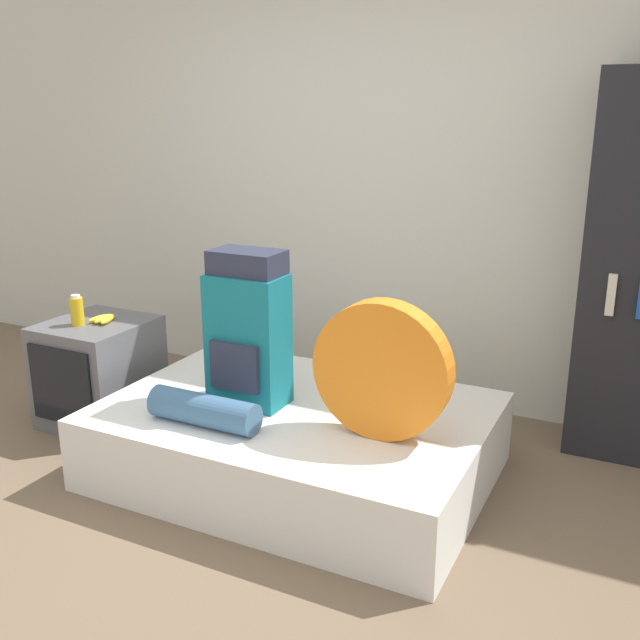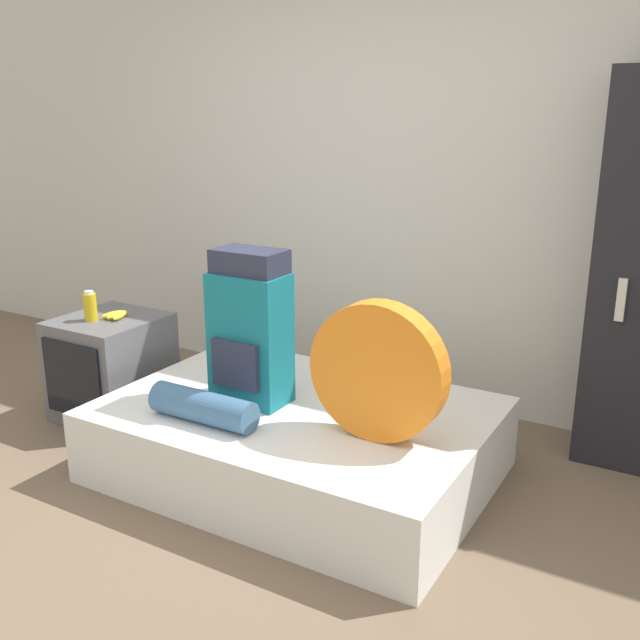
# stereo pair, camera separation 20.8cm
# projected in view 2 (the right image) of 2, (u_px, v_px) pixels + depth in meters

# --- Properties ---
(ground_plane) EXTENTS (16.00, 16.00, 0.00)m
(ground_plane) POSITION_uv_depth(u_px,v_px,m) (192.00, 549.00, 2.93)
(ground_plane) COLOR brown
(wall_back) EXTENTS (8.00, 0.05, 2.60)m
(wall_back) POSITION_uv_depth(u_px,v_px,m) (399.00, 186.00, 4.19)
(wall_back) COLOR silver
(wall_back) RESTS_ON ground_plane
(bed) EXTENTS (1.81, 1.28, 0.36)m
(bed) POSITION_uv_depth(u_px,v_px,m) (298.00, 439.00, 3.49)
(bed) COLOR white
(bed) RESTS_ON ground_plane
(backpack) EXTENTS (0.36, 0.26, 0.75)m
(backpack) POSITION_uv_depth(u_px,v_px,m) (250.00, 330.00, 3.40)
(backpack) COLOR #14707F
(backpack) RESTS_ON bed
(tent_bag) EXTENTS (0.61, 0.11, 0.61)m
(tent_bag) POSITION_uv_depth(u_px,v_px,m) (378.00, 371.00, 3.02)
(tent_bag) COLOR orange
(tent_bag) RESTS_ON bed
(sleeping_roll) EXTENTS (0.53, 0.15, 0.15)m
(sleeping_roll) POSITION_uv_depth(u_px,v_px,m) (203.00, 407.00, 3.24)
(sleeping_roll) COLOR #3D668E
(sleeping_roll) RESTS_ON bed
(television) EXTENTS (0.53, 0.58, 0.59)m
(television) POSITION_uv_depth(u_px,v_px,m) (112.00, 367.00, 4.14)
(television) COLOR #5B5B60
(television) RESTS_ON ground_plane
(canister) EXTENTS (0.07, 0.07, 0.17)m
(canister) POSITION_uv_depth(u_px,v_px,m) (90.00, 306.00, 3.99)
(canister) COLOR gold
(canister) RESTS_ON television
(banana_bunch) EXTENTS (0.13, 0.17, 0.04)m
(banana_bunch) POSITION_uv_depth(u_px,v_px,m) (117.00, 315.00, 4.05)
(banana_bunch) COLOR yellow
(banana_bunch) RESTS_ON television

